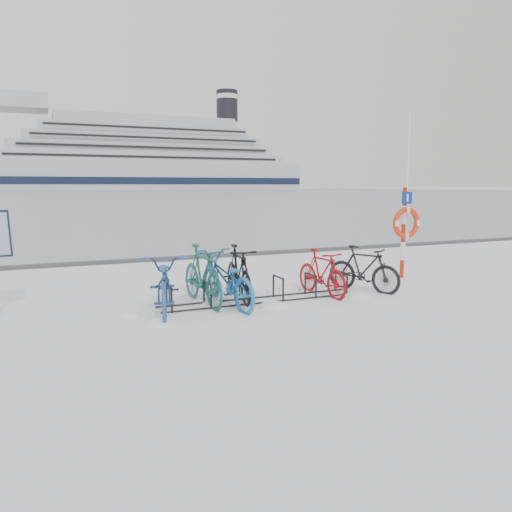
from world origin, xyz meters
TOP-DOWN VIEW (x-y plane):
  - ground at (0.00, 0.00)m, footprint 900.00×900.00m
  - ice_sheet at (0.00, 155.00)m, footprint 400.00×298.00m
  - quay_edge at (0.00, 5.90)m, footprint 400.00×0.25m
  - bike_rack at (0.00, 0.00)m, footprint 4.00×0.48m
  - lifebuoy_station at (4.11, 0.85)m, footprint 0.76×0.22m
  - cruise_ferry at (42.89, 233.71)m, footprint 149.38×28.15m
  - bike_0 at (-1.87, -0.10)m, footprint 1.20×2.21m
  - bike_1 at (-1.10, 0.23)m, footprint 0.66×1.93m
  - bike_2 at (-0.75, -0.09)m, footprint 0.95×2.06m
  - bike_3 at (-0.34, 0.34)m, footprint 0.72×1.86m
  - bike_4 at (1.35, 0.02)m, footprint 0.60×1.64m
  - bike_5 at (2.36, 0.01)m, footprint 1.19×1.67m
  - snow_drifts at (0.48, -0.06)m, footprint 5.97×2.10m

SIDE VIEW (x-z plane):
  - ground at x=0.00m, z-range 0.00..0.00m
  - snow_drifts at x=0.48m, z-range -0.10..0.10m
  - ice_sheet at x=0.00m, z-range 0.00..0.02m
  - quay_edge at x=0.00m, z-range 0.00..0.10m
  - bike_rack at x=0.00m, z-range -0.05..0.41m
  - bike_4 at x=1.35m, z-range 0.00..0.97m
  - bike_5 at x=2.36m, z-range 0.00..0.99m
  - bike_2 at x=-0.75m, z-range 0.00..1.04m
  - bike_3 at x=-0.34m, z-range 0.00..1.09m
  - bike_0 at x=-1.87m, z-range 0.00..1.10m
  - bike_1 at x=-1.10m, z-range 0.00..1.14m
  - lifebuoy_station at x=4.11m, z-range -0.64..3.28m
  - cruise_ferry at x=42.89m, z-range -11.17..37.91m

